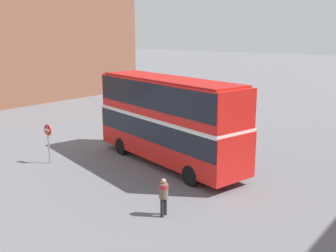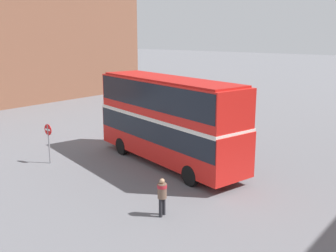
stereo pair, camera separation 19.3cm
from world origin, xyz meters
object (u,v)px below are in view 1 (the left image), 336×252
(parked_car_kerb_near, at_px, (146,94))
(no_entry_sign, at_px, (48,137))
(pedestrian_foreground, at_px, (164,193))
(double_decker_bus, at_px, (168,116))

(parked_car_kerb_near, height_order, no_entry_sign, no_entry_sign)
(pedestrian_foreground, height_order, no_entry_sign, no_entry_sign)
(parked_car_kerb_near, bearing_deg, no_entry_sign, -71.89)
(double_decker_bus, bearing_deg, parked_car_kerb_near, 148.41)
(no_entry_sign, bearing_deg, pedestrian_foreground, -6.50)
(double_decker_bus, relative_size, parked_car_kerb_near, 2.15)
(double_decker_bus, xyz_separation_m, pedestrian_foreground, (3.91, -5.16, -1.77))
(double_decker_bus, distance_m, no_entry_sign, 6.73)
(double_decker_bus, height_order, parked_car_kerb_near, double_decker_bus)
(parked_car_kerb_near, bearing_deg, pedestrian_foreground, -55.79)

